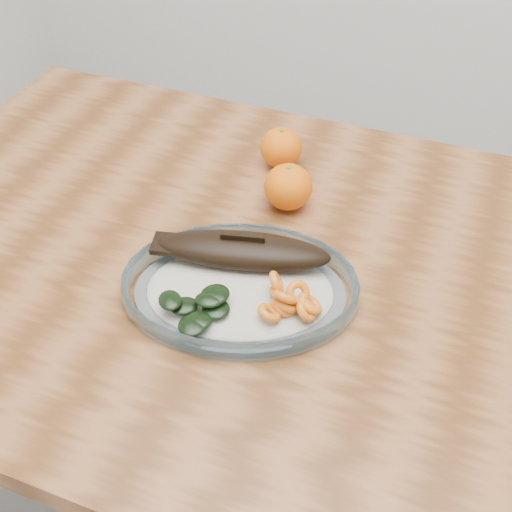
% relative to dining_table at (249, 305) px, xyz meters
% --- Properties ---
extents(ground, '(3.00, 3.00, 0.00)m').
position_rel_dining_table_xyz_m(ground, '(0.00, 0.00, -0.65)').
color(ground, slate).
rests_on(ground, ground).
extents(dining_table, '(1.20, 0.80, 0.75)m').
position_rel_dining_table_xyz_m(dining_table, '(0.00, 0.00, 0.00)').
color(dining_table, brown).
rests_on(dining_table, ground).
extents(plated_meal, '(0.70, 0.70, 0.08)m').
position_rel_dining_table_xyz_m(plated_meal, '(0.01, -0.07, 0.12)').
color(plated_meal, white).
rests_on(plated_meal, dining_table).
extents(orange_left, '(0.07, 0.07, 0.07)m').
position_rel_dining_table_xyz_m(orange_left, '(0.01, 0.13, 0.14)').
color(orange_left, '#FF5205').
rests_on(orange_left, dining_table).
extents(orange_right, '(0.07, 0.07, 0.07)m').
position_rel_dining_table_xyz_m(orange_right, '(-0.03, 0.23, 0.13)').
color(orange_right, '#FF5205').
rests_on(orange_right, dining_table).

